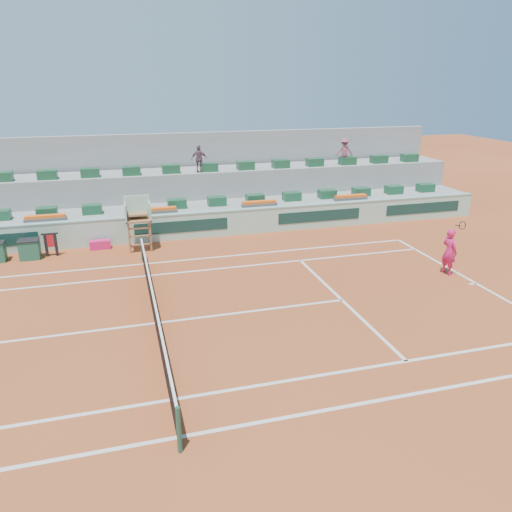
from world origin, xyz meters
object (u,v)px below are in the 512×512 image
(drink_cooler_a, at_px, (30,249))
(tennis_player, at_px, (449,251))
(player_bag, at_px, (100,245))
(umpire_chair, at_px, (138,216))

(drink_cooler_a, distance_m, tennis_player, 17.23)
(player_bag, bearing_deg, umpire_chair, -16.45)
(tennis_player, bearing_deg, player_bag, 152.59)
(umpire_chair, xyz_separation_m, tennis_player, (11.44, -6.32, -0.62))
(player_bag, xyz_separation_m, umpire_chair, (1.74, -0.51, 1.34))
(umpire_chair, height_order, tennis_player, umpire_chair)
(umpire_chair, bearing_deg, drink_cooler_a, -179.93)
(player_bag, height_order, tennis_player, tennis_player)
(player_bag, height_order, drink_cooler_a, drink_cooler_a)
(tennis_player, bearing_deg, umpire_chair, 151.08)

